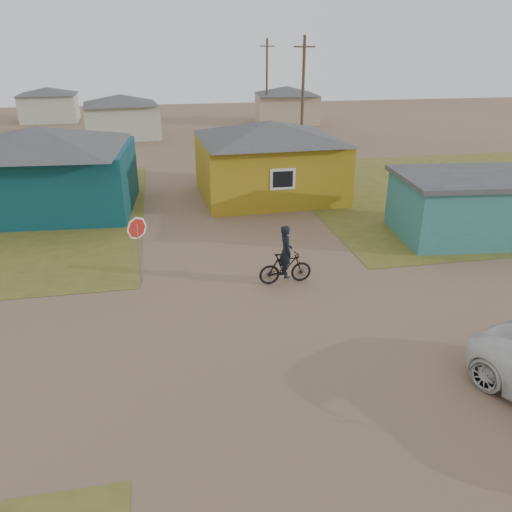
{
  "coord_description": "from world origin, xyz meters",
  "views": [
    {
      "loc": [
        -3.04,
        -11.14,
        7.41
      ],
      "look_at": [
        -0.31,
        3.0,
        1.3
      ],
      "focal_mm": 35.0,
      "sensor_mm": 36.0,
      "label": 1
    }
  ],
  "objects": [
    {
      "name": "cyclist",
      "position": [
        0.8,
        3.56,
        0.74
      ],
      "size": [
        1.82,
        0.66,
        2.04
      ],
      "color": "black",
      "rests_on": "ground"
    },
    {
      "name": "grass_ne",
      "position": [
        14.0,
        13.0,
        0.01
      ],
      "size": [
        20.0,
        18.0,
        0.0
      ],
      "primitive_type": "cube",
      "color": "olive",
      "rests_on": "ground"
    },
    {
      "name": "ground",
      "position": [
        0.0,
        0.0,
        0.0
      ],
      "size": [
        120.0,
        120.0,
        0.0
      ],
      "primitive_type": "plane",
      "color": "#84644C"
    },
    {
      "name": "house_beige_east",
      "position": [
        10.0,
        40.0,
        1.86
      ],
      "size": [
        6.95,
        6.05,
        3.6
      ],
      "color": "tan",
      "rests_on": "ground"
    },
    {
      "name": "house_pale_north",
      "position": [
        -14.0,
        46.0,
        1.75
      ],
      "size": [
        6.28,
        5.81,
        3.4
      ],
      "color": "#B1B89E",
      "rests_on": "ground"
    },
    {
      "name": "utility_pole_far",
      "position": [
        7.5,
        38.0,
        4.14
      ],
      "size": [
        1.4,
        0.2,
        8.0
      ],
      "color": "#4E3F2F",
      "rests_on": "ground"
    },
    {
      "name": "house_teal",
      "position": [
        -8.5,
        13.5,
        2.05
      ],
      "size": [
        8.93,
        7.08,
        4.0
      ],
      "color": "#0B363E",
      "rests_on": "ground"
    },
    {
      "name": "utility_pole_near",
      "position": [
        6.5,
        22.0,
        4.14
      ],
      "size": [
        1.4,
        0.2,
        8.0
      ],
      "color": "#4E3F2F",
      "rests_on": "ground"
    },
    {
      "name": "shed_turquoise",
      "position": [
        9.5,
        6.5,
        1.31
      ],
      "size": [
        6.71,
        4.93,
        2.6
      ],
      "color": "#387C76",
      "rests_on": "ground"
    },
    {
      "name": "stop_sign",
      "position": [
        -3.94,
        4.49,
        1.73
      ],
      "size": [
        0.75,
        0.23,
        2.33
      ],
      "color": "gray",
      "rests_on": "ground"
    },
    {
      "name": "house_pale_west",
      "position": [
        -6.0,
        34.0,
        1.86
      ],
      "size": [
        7.04,
        6.15,
        3.6
      ],
      "color": "#B1B89E",
      "rests_on": "ground"
    },
    {
      "name": "house_yellow",
      "position": [
        2.5,
        14.0,
        2.0
      ],
      "size": [
        7.72,
        6.76,
        3.9
      ],
      "color": "#A28118",
      "rests_on": "ground"
    }
  ]
}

